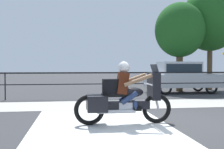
{
  "coord_description": "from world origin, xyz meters",
  "views": [
    {
      "loc": [
        -2.25,
        -6.95,
        1.45
      ],
      "look_at": [
        -1.06,
        1.46,
        1.19
      ],
      "focal_mm": 45.0,
      "sensor_mm": 36.0,
      "label": 1
    }
  ],
  "objects_px": {
    "tree_behind_car": "(210,20)",
    "parked_car": "(181,76)",
    "tree_behind_sign": "(180,30)",
    "motorcycle": "(123,96)"
  },
  "relations": [
    {
      "from": "tree_behind_car",
      "to": "parked_car",
      "type": "bearing_deg",
      "value": -145.19
    },
    {
      "from": "tree_behind_sign",
      "to": "tree_behind_car",
      "type": "distance_m",
      "value": 2.4
    },
    {
      "from": "motorcycle",
      "to": "parked_car",
      "type": "bearing_deg",
      "value": 62.04
    },
    {
      "from": "motorcycle",
      "to": "parked_car",
      "type": "height_order",
      "value": "parked_car"
    },
    {
      "from": "motorcycle",
      "to": "tree_behind_car",
      "type": "relative_size",
      "value": 0.4
    },
    {
      "from": "motorcycle",
      "to": "tree_behind_car",
      "type": "distance_m",
      "value": 12.14
    },
    {
      "from": "parked_car",
      "to": "tree_behind_sign",
      "type": "relative_size",
      "value": 0.78
    },
    {
      "from": "parked_car",
      "to": "tree_behind_car",
      "type": "xyz_separation_m",
      "value": [
        2.51,
        1.74,
        3.31
      ]
    },
    {
      "from": "tree_behind_sign",
      "to": "tree_behind_car",
      "type": "relative_size",
      "value": 0.82
    },
    {
      "from": "parked_car",
      "to": "motorcycle",
      "type": "bearing_deg",
      "value": -123.26
    }
  ]
}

